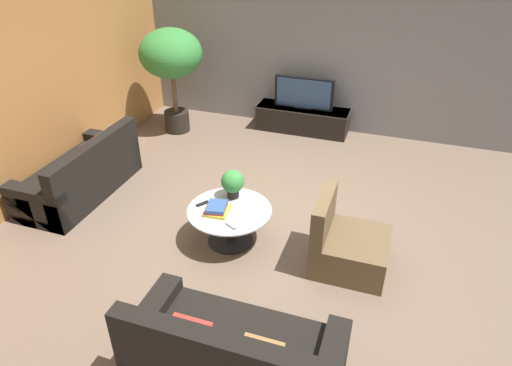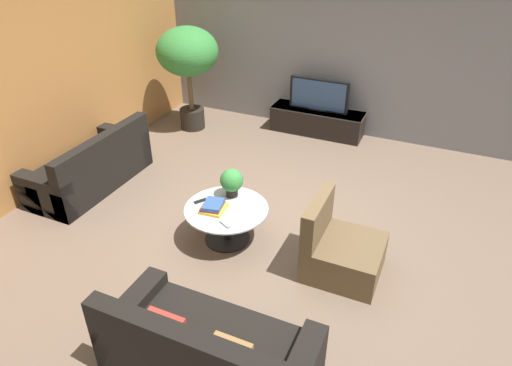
{
  "view_description": "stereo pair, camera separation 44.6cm",
  "coord_description": "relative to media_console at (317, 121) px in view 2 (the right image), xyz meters",
  "views": [
    {
      "loc": [
        1.4,
        -4.47,
        3.47
      ],
      "look_at": [
        -0.15,
        0.09,
        0.55
      ],
      "focal_mm": 32.0,
      "sensor_mm": 36.0,
      "label": 1
    },
    {
      "loc": [
        1.82,
        -4.3,
        3.47
      ],
      "look_at": [
        -0.15,
        0.09,
        0.55
      ],
      "focal_mm": 32.0,
      "sensor_mm": 36.0,
      "label": 2
    }
  ],
  "objects": [
    {
      "name": "ground_plane",
      "position": [
        0.25,
        -2.94,
        -0.23
      ],
      "size": [
        24.0,
        24.0,
        0.0
      ],
      "primitive_type": "plane",
      "color": "brown"
    },
    {
      "name": "back_wall_stone",
      "position": [
        0.25,
        0.32,
        1.27
      ],
      "size": [
        7.4,
        0.12,
        3.0
      ],
      "primitive_type": "cube",
      "color": "slate",
      "rests_on": "ground"
    },
    {
      "name": "side_wall_left",
      "position": [
        -3.01,
        -2.74,
        1.27
      ],
      "size": [
        0.12,
        7.4,
        3.0
      ],
      "primitive_type": "cube",
      "color": "#B2753D",
      "rests_on": "ground"
    },
    {
      "name": "media_console",
      "position": [
        0.0,
        0.0,
        0.0
      ],
      "size": [
        1.64,
        0.5,
        0.44
      ],
      "color": "black",
      "rests_on": "ground"
    },
    {
      "name": "television",
      "position": [
        0.0,
        -0.0,
        0.48
      ],
      "size": [
        1.03,
        0.13,
        0.55
      ],
      "color": "black",
      "rests_on": "media_console"
    },
    {
      "name": "coffee_table",
      "position": [
        -0.05,
        -3.37,
        0.09
      ],
      "size": [
        0.99,
        0.99,
        0.45
      ],
      "color": "black",
      "rests_on": "ground"
    },
    {
      "name": "couch_by_wall",
      "position": [
        -2.39,
        -3.04,
        0.06
      ],
      "size": [
        0.84,
        1.82,
        0.84
      ],
      "rotation": [
        0.0,
        0.0,
        -1.57
      ],
      "color": "black",
      "rests_on": "ground"
    },
    {
      "name": "couch_near_entry",
      "position": [
        0.67,
        -5.12,
        0.05
      ],
      "size": [
        1.77,
        0.84,
        0.84
      ],
      "rotation": [
        0.0,
        0.0,
        3.14
      ],
      "color": "black",
      "rests_on": "ground"
    },
    {
      "name": "armchair_wicker",
      "position": [
        1.32,
        -3.36,
        0.04
      ],
      "size": [
        0.8,
        0.76,
        0.86
      ],
      "rotation": [
        0.0,
        0.0,
        1.57
      ],
      "color": "brown",
      "rests_on": "ground"
    },
    {
      "name": "potted_palm_tall",
      "position": [
        -2.14,
        -0.7,
        1.07
      ],
      "size": [
        1.05,
        1.05,
        1.8
      ],
      "color": "black",
      "rests_on": "ground"
    },
    {
      "name": "potted_plant_tabletop",
      "position": [
        -0.11,
        -3.1,
        0.43
      ],
      "size": [
        0.28,
        0.28,
        0.36
      ],
      "color": "black",
      "rests_on": "coffee_table"
    },
    {
      "name": "book_stack",
      "position": [
        -0.17,
        -3.46,
        0.27
      ],
      "size": [
        0.3,
        0.31,
        0.1
      ],
      "color": "gold",
      "rests_on": "coffee_table"
    },
    {
      "name": "remote_black",
      "position": [
        -0.4,
        -3.37,
        0.23
      ],
      "size": [
        0.12,
        0.15,
        0.02
      ],
      "primitive_type": "cube",
      "rotation": [
        0.0,
        0.0,
        -0.61
      ],
      "color": "black",
      "rests_on": "coffee_table"
    },
    {
      "name": "remote_silver",
      "position": [
        0.08,
        -3.67,
        0.23
      ],
      "size": [
        0.16,
        0.11,
        0.02
      ],
      "primitive_type": "cube",
      "rotation": [
        0.0,
        0.0,
        1.08
      ],
      "color": "gray",
      "rests_on": "coffee_table"
    }
  ]
}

